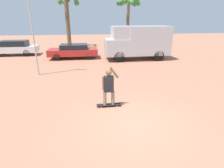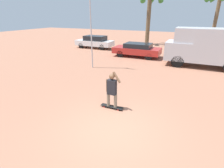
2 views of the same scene
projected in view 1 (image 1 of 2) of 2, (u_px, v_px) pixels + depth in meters
The scene contains 9 objects.
ground_plane at pixel (133, 123), 6.10m from camera, with size 80.00×80.00×0.00m, color #A36B51.
skateboard at pixel (109, 105), 7.27m from camera, with size 1.02×0.22×0.08m.
person_skateboarder at pixel (109, 85), 6.97m from camera, with size 0.66×0.24×1.61m.
camper_van at pixel (138, 41), 15.55m from camera, with size 5.63×2.26×2.90m.
parked_car_red at pixel (73, 51), 16.21m from camera, with size 4.45×1.94×1.29m.
parked_car_white at pixel (14, 48), 17.56m from camera, with size 4.56×1.78×1.47m.
palm_tree_near_van at pixel (129, 3), 21.47m from camera, with size 3.06×3.09×6.40m.
palm_tree_center_background at pixel (66, 2), 21.70m from camera, with size 3.48×3.51×7.06m.
flagpole at pixel (31, 14), 10.22m from camera, with size 0.85×0.12×6.62m.
Camera 1 is at (-1.50, -5.09, 3.39)m, focal length 28.00 mm.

